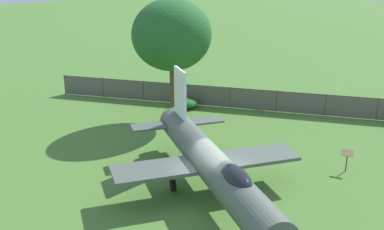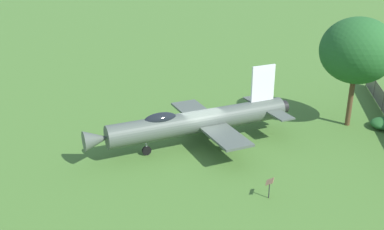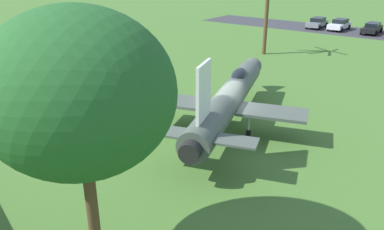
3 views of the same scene
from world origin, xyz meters
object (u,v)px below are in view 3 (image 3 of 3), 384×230
Objects in this scene: palm_tree at (267,14)px; shade_tree at (79,94)px; info_plaque at (105,102)px; parked_car_gray at (317,23)px; parked_car_black at (372,28)px; parked_car_white at (339,24)px; display_jet at (230,97)px.

shade_tree is at bearing 156.70° from palm_tree.
palm_tree is 21.10m from info_plaque.
info_plaque is 0.24× the size of parked_car_gray.
palm_tree is at bearing -41.05° from info_plaque.
parked_car_gray is (4.69, 5.51, 0.01)m from parked_car_black.
palm_tree is 1.68× the size of parked_car_white.
parked_car_black is 1.07× the size of parked_car_white.
display_jet reaches higher than info_plaque.
info_plaque is (2.02, 7.40, -0.90)m from display_jet.
parked_car_gray is at bearing -5.78° from display_jet.
shade_tree is 1.71× the size of parked_car_gray.
shade_tree is 49.03m from parked_car_white.
display_jet is at bearing 0.33° from parked_car_black.
parked_car_gray is at bearing -36.20° from palm_tree.
display_jet is 36.46m from parked_car_black.
display_jet is at bearing -105.30° from info_plaque.
display_jet reaches higher than parked_car_black.
palm_tree reaches higher than parked_car_gray.
parked_car_white is (13.24, -13.48, -3.26)m from palm_tree.
parked_car_white is at bearing -45.52° from palm_tree.
parked_car_gray is (15.23, -11.15, -3.28)m from palm_tree.
shade_tree is at bearing 172.92° from display_jet.
parked_car_black is (28.30, -22.96, -1.04)m from display_jet.
parked_car_white is 3.07m from parked_car_gray.
info_plaque is (-15.74, 13.70, -3.16)m from palm_tree.
parked_car_gray is (1.99, 2.33, -0.03)m from parked_car_white.
display_jet is 1.73× the size of shade_tree.
info_plaque is at bearing 6.99° from shade_tree.
display_jet is at bearing 10.23° from parked_car_gray.
parked_car_white is (28.97, -27.18, -0.10)m from info_plaque.
shade_tree is at bearing 2.77° from parked_car_black.
info_plaque is 39.70m from parked_car_gray.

